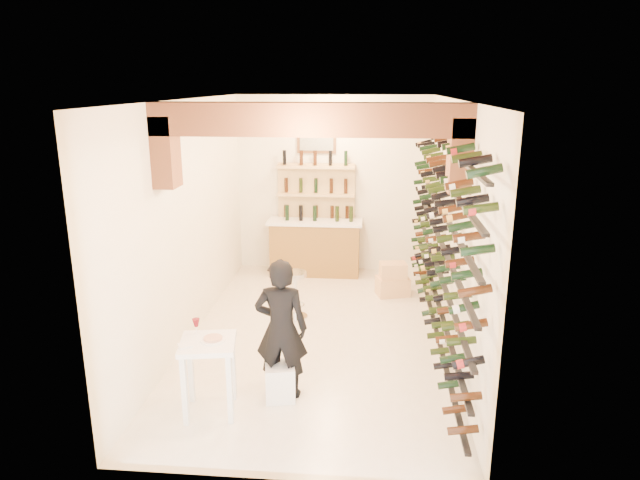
# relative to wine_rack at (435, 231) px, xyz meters

# --- Properties ---
(ground) EXTENTS (6.00, 6.00, 0.00)m
(ground) POSITION_rel_wine_rack_xyz_m (-1.53, 0.00, -1.55)
(ground) COLOR #EEE5CD
(ground) RESTS_ON ground
(room_shell) EXTENTS (3.52, 6.02, 3.21)m
(room_shell) POSITION_rel_wine_rack_xyz_m (-1.53, -0.26, 0.70)
(room_shell) COLOR white
(room_shell) RESTS_ON ground
(wine_rack) EXTENTS (0.32, 5.70, 2.56)m
(wine_rack) POSITION_rel_wine_rack_xyz_m (0.00, 0.00, 0.00)
(wine_rack) COLOR black
(wine_rack) RESTS_ON ground
(back_counter) EXTENTS (1.70, 0.62, 1.29)m
(back_counter) POSITION_rel_wine_rack_xyz_m (-1.83, 2.65, -1.02)
(back_counter) COLOR olive
(back_counter) RESTS_ON ground
(back_shelving) EXTENTS (1.40, 0.31, 2.73)m
(back_shelving) POSITION_rel_wine_rack_xyz_m (-1.83, 2.89, -0.38)
(back_shelving) COLOR tan
(back_shelving) RESTS_ON ground
(tasting_table) EXTENTS (0.65, 0.65, 0.99)m
(tasting_table) POSITION_rel_wine_rack_xyz_m (-2.50, -1.98, -0.88)
(tasting_table) COLOR white
(tasting_table) RESTS_ON ground
(white_stool) EXTENTS (0.38, 0.38, 0.40)m
(white_stool) POSITION_rel_wine_rack_xyz_m (-1.80, -1.66, -1.35)
(white_stool) COLOR white
(white_stool) RESTS_ON ground
(person) EXTENTS (0.59, 0.39, 1.60)m
(person) POSITION_rel_wine_rack_xyz_m (-1.79, -1.57, -0.75)
(person) COLOR black
(person) RESTS_ON ground
(chrome_barstool) EXTENTS (0.37, 0.37, 0.72)m
(chrome_barstool) POSITION_rel_wine_rack_xyz_m (-1.93, 0.59, -1.13)
(chrome_barstool) COLOR silver
(chrome_barstool) RESTS_ON ground
(crate_lower) EXTENTS (0.59, 0.48, 0.31)m
(crate_lower) POSITION_rel_wine_rack_xyz_m (-0.45, 1.67, -1.39)
(crate_lower) COLOR #DDAD79
(crate_lower) RESTS_ON ground
(crate_upper) EXTENTS (0.47, 0.36, 0.25)m
(crate_upper) POSITION_rel_wine_rack_xyz_m (-0.45, 1.67, -1.12)
(crate_upper) COLOR #DDAD79
(crate_upper) RESTS_ON crate_lower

